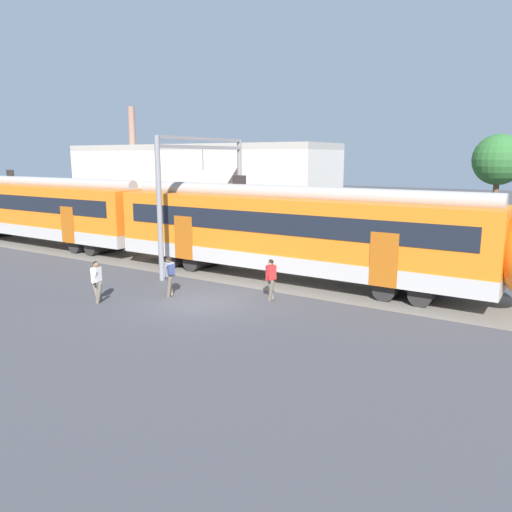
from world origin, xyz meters
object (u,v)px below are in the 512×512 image
at_px(commuter_train, 151,219).
at_px(pedestrian_red, 271,277).
at_px(pedestrian_white, 97,279).
at_px(pedestrian_grey, 169,273).

xyz_separation_m(commuter_train, pedestrian_red, (9.58, -3.34, -1.29)).
height_order(pedestrian_white, pedestrian_grey, same).
relative_size(pedestrian_white, pedestrian_grey, 1.00).
relative_size(commuter_train, pedestrian_red, 22.83).
bearing_deg(pedestrian_grey, pedestrian_white, -129.45).
height_order(commuter_train, pedestrian_white, commuter_train).
bearing_deg(pedestrian_white, pedestrian_grey, 50.55).
distance_m(commuter_train, pedestrian_grey, 7.84).
distance_m(pedestrian_white, pedestrian_grey, 2.81).
relative_size(pedestrian_white, pedestrian_red, 1.00).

